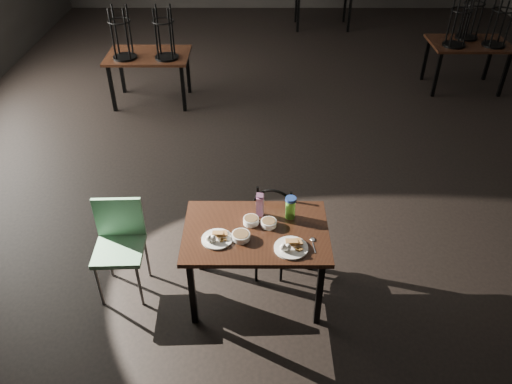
{
  "coord_description": "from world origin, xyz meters",
  "views": [
    {
      "loc": [
        -0.66,
        -5.96,
        3.44
      ],
      "look_at": [
        -0.67,
        -2.45,
        0.85
      ],
      "focal_mm": 35.0,
      "sensor_mm": 36.0,
      "label": 1
    }
  ],
  "objects_px": {
    "bentwood_chair": "(271,227)",
    "school_chair": "(120,240)",
    "water_bottle": "(290,207)",
    "main_table": "(256,238)",
    "juice_carton": "(260,205)"
  },
  "relations": [
    {
      "from": "main_table",
      "to": "school_chair",
      "type": "height_order",
      "value": "school_chair"
    },
    {
      "from": "water_bottle",
      "to": "school_chair",
      "type": "relative_size",
      "value": 0.23
    },
    {
      "from": "juice_carton",
      "to": "water_bottle",
      "type": "xyz_separation_m",
      "value": [
        0.26,
        -0.03,
        -0.0
      ]
    },
    {
      "from": "bentwood_chair",
      "to": "school_chair",
      "type": "distance_m",
      "value": 1.34
    },
    {
      "from": "water_bottle",
      "to": "main_table",
      "type": "bearing_deg",
      "value": -148.64
    },
    {
      "from": "bentwood_chair",
      "to": "school_chair",
      "type": "height_order",
      "value": "school_chair"
    },
    {
      "from": "water_bottle",
      "to": "school_chair",
      "type": "distance_m",
      "value": 1.51
    },
    {
      "from": "water_bottle",
      "to": "bentwood_chair",
      "type": "distance_m",
      "value": 0.41
    },
    {
      "from": "main_table",
      "to": "school_chair",
      "type": "bearing_deg",
      "value": 174.52
    },
    {
      "from": "juice_carton",
      "to": "school_chair",
      "type": "bearing_deg",
      "value": -175.65
    },
    {
      "from": "juice_carton",
      "to": "water_bottle",
      "type": "relative_size",
      "value": 1.15
    },
    {
      "from": "bentwood_chair",
      "to": "school_chair",
      "type": "bearing_deg",
      "value": -156.18
    },
    {
      "from": "main_table",
      "to": "juice_carton",
      "type": "relative_size",
      "value": 5.13
    },
    {
      "from": "main_table",
      "to": "juice_carton",
      "type": "distance_m",
      "value": 0.28
    },
    {
      "from": "main_table",
      "to": "bentwood_chair",
      "type": "bearing_deg",
      "value": 68.14
    }
  ]
}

